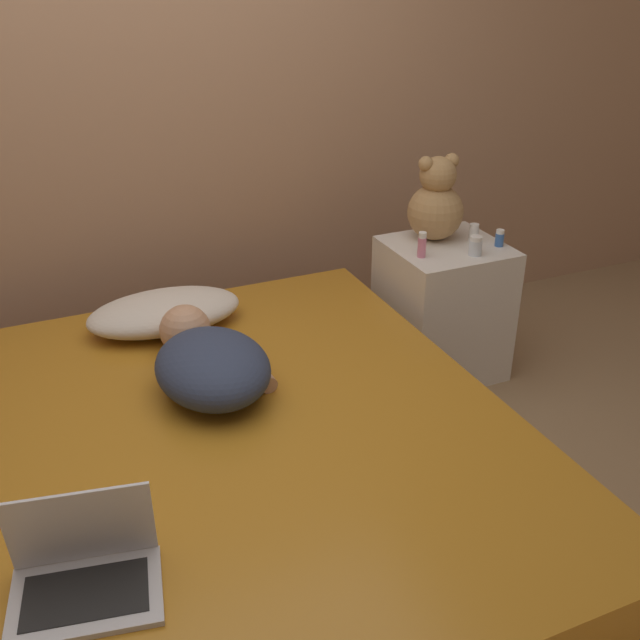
{
  "coord_description": "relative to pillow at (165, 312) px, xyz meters",
  "views": [
    {
      "loc": [
        -0.51,
        -1.86,
        1.8
      ],
      "look_at": [
        0.42,
        0.26,
        0.61
      ],
      "focal_mm": 42.0,
      "sensor_mm": 36.0,
      "label": 1
    }
  ],
  "objects": [
    {
      "name": "ground_plane",
      "position": [
        0.02,
        -0.77,
        -0.49
      ],
      "size": [
        12.0,
        12.0,
        0.0
      ],
      "primitive_type": "plane",
      "color": "#937551"
    },
    {
      "name": "wall_back",
      "position": [
        0.02,
        0.55,
        0.81
      ],
      "size": [
        8.0,
        0.06,
        2.6
      ],
      "color": "tan",
      "rests_on": "ground_plane"
    },
    {
      "name": "bed",
      "position": [
        0.02,
        -0.77,
        -0.28
      ],
      "size": [
        1.8,
        2.09,
        0.43
      ],
      "color": "brown",
      "rests_on": "ground_plane"
    },
    {
      "name": "nightstand",
      "position": [
        1.22,
        -0.09,
        -0.19
      ],
      "size": [
        0.49,
        0.46,
        0.61
      ],
      "color": "silver",
      "rests_on": "ground_plane"
    },
    {
      "name": "pillow",
      "position": [
        0.0,
        0.0,
        0.0
      ],
      "size": [
        0.6,
        0.34,
        0.14
      ],
      "color": "beige",
      "rests_on": "bed"
    },
    {
      "name": "person_lying",
      "position": [
        0.04,
        -0.49,
        0.03
      ],
      "size": [
        0.4,
        0.65,
        0.2
      ],
      "rotation": [
        0.0,
        0.0,
        0.04
      ],
      "color": "#2D3851",
      "rests_on": "bed"
    },
    {
      "name": "laptop",
      "position": [
        -0.48,
        -1.23,
        -0.01
      ],
      "size": [
        0.38,
        0.3,
        0.25
      ],
      "rotation": [
        0.0,
        0.0,
        -0.18
      ],
      "color": "silver",
      "rests_on": "bed"
    },
    {
      "name": "teddy_bear",
      "position": [
        1.21,
        0.0,
        0.28
      ],
      "size": [
        0.24,
        0.24,
        0.37
      ],
      "color": "tan",
      "rests_on": "nightstand"
    },
    {
      "name": "bottle_white",
      "position": [
        1.35,
        -0.11,
        0.16
      ],
      "size": [
        0.04,
        0.04,
        0.08
      ],
      "color": "white",
      "rests_on": "nightstand"
    },
    {
      "name": "bottle_blue",
      "position": [
        1.42,
        -0.19,
        0.15
      ],
      "size": [
        0.04,
        0.04,
        0.07
      ],
      "color": "#3866B2",
      "rests_on": "nightstand"
    },
    {
      "name": "bottle_clear",
      "position": [
        1.27,
        -0.23,
        0.16
      ],
      "size": [
        0.05,
        0.05,
        0.08
      ],
      "color": "silver",
      "rests_on": "nightstand"
    },
    {
      "name": "bottle_pink",
      "position": [
        1.05,
        -0.16,
        0.17
      ],
      "size": [
        0.04,
        0.04,
        0.11
      ],
      "color": "pink",
      "rests_on": "nightstand"
    }
  ]
}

